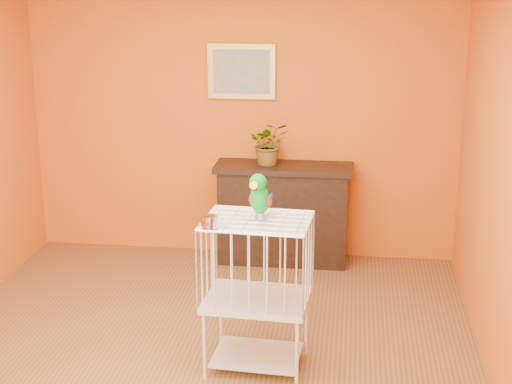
# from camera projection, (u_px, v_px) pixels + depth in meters

# --- Properties ---
(ground) EXTENTS (4.50, 4.50, 0.00)m
(ground) POSITION_uv_depth(u_px,v_px,m) (198.00, 362.00, 5.50)
(ground) COLOR brown
(ground) RESTS_ON ground
(room_shell) EXTENTS (4.50, 4.50, 4.50)m
(room_shell) POSITION_uv_depth(u_px,v_px,m) (192.00, 142.00, 5.06)
(room_shell) COLOR #C55812
(room_shell) RESTS_ON ground
(console_cabinet) EXTENTS (1.25, 0.45, 0.93)m
(console_cabinet) POSITION_uv_depth(u_px,v_px,m) (283.00, 214.00, 7.26)
(console_cabinet) COLOR black
(console_cabinet) RESTS_ON ground
(potted_plant) EXTENTS (0.43, 0.46, 0.31)m
(potted_plant) POSITION_uv_depth(u_px,v_px,m) (269.00, 148.00, 7.10)
(potted_plant) COLOR #26722D
(potted_plant) RESTS_ON console_cabinet
(framed_picture) EXTENTS (0.62, 0.04, 0.50)m
(framed_picture) POSITION_uv_depth(u_px,v_px,m) (241.00, 71.00, 7.13)
(framed_picture) COLOR gold
(framed_picture) RESTS_ON room_shell
(birdcage) EXTENTS (0.73, 0.58, 1.07)m
(birdcage) POSITION_uv_depth(u_px,v_px,m) (257.00, 292.00, 5.29)
(birdcage) COLOR beige
(birdcage) RESTS_ON ground
(feed_cup) EXTENTS (0.11, 0.11, 0.08)m
(feed_cup) POSITION_uv_depth(u_px,v_px,m) (209.00, 222.00, 4.98)
(feed_cup) COLOR silver
(feed_cup) RESTS_ON birdcage
(parrot) EXTENTS (0.17, 0.29, 0.32)m
(parrot) POSITION_uv_depth(u_px,v_px,m) (260.00, 196.00, 5.11)
(parrot) COLOR #59544C
(parrot) RESTS_ON birdcage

